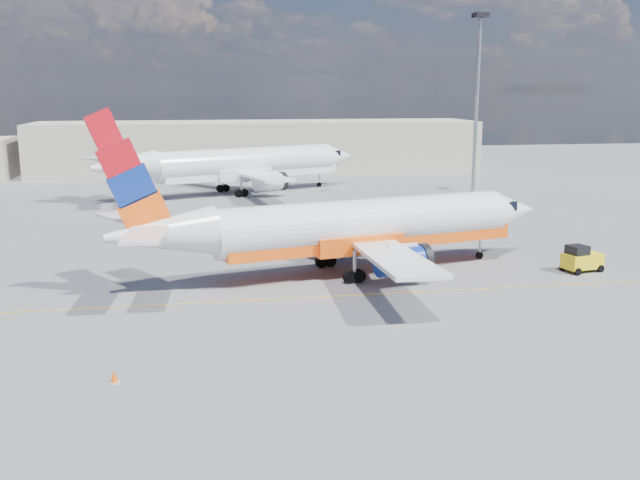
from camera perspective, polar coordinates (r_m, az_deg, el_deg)
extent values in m
plane|color=#5E5E63|center=(42.61, -2.43, -5.86)|extent=(240.00, 240.00, 0.00)
cube|color=gold|center=(45.45, -2.94, -4.71)|extent=(70.00, 0.15, 0.01)
cube|color=#BBB4A1|center=(116.03, -4.91, 7.46)|extent=(70.00, 14.00, 8.00)
cylinder|color=white|center=(51.31, 3.63, 1.39)|extent=(22.42, 8.55, 3.44)
cone|color=white|center=(58.41, 15.19, 2.29)|extent=(4.74, 4.29, 3.44)
cone|color=white|center=(46.53, -12.65, 0.46)|extent=(7.64, 4.83, 3.26)
cube|color=black|center=(57.45, 14.11, 2.75)|extent=(2.21, 2.66, 0.71)
cube|color=#FC580F|center=(51.77, 4.11, 0.16)|extent=(22.28, 7.96, 1.21)
cube|color=white|center=(57.17, -0.97, 1.58)|extent=(8.48, 12.25, 0.81)
cube|color=white|center=(44.71, 6.01, -1.43)|extent=(3.33, 12.15, 0.81)
cylinder|color=navy|center=(55.89, 1.94, 0.33)|extent=(3.99, 2.72, 1.92)
cylinder|color=navy|center=(48.04, 6.60, -1.68)|extent=(3.99, 2.72, 1.92)
cylinder|color=black|center=(56.59, 3.42, 0.46)|extent=(0.99, 2.18, 2.12)
cylinder|color=black|center=(48.85, 8.25, -1.50)|extent=(0.99, 2.18, 2.12)
cube|color=#FC580F|center=(45.78, -14.70, 4.09)|extent=(4.68, 1.41, 6.31)
cube|color=white|center=(49.31, -15.14, 1.75)|extent=(4.54, 5.47, 0.18)
cube|color=white|center=(43.02, -13.84, 0.37)|extent=(2.61, 5.21, 0.18)
cylinder|color=#9A99A1|center=(57.02, 12.67, -0.25)|extent=(0.22, 0.22, 2.12)
cylinder|color=black|center=(57.23, 12.63, -1.20)|extent=(0.61, 0.37, 0.57)
cylinder|color=black|center=(53.27, 0.45, -1.70)|extent=(0.97, 0.59, 0.91)
cylinder|color=black|center=(49.01, 2.76, -2.92)|extent=(0.97, 0.59, 0.91)
cylinder|color=white|center=(91.46, -5.87, 6.20)|extent=(23.64, 12.91, 3.73)
cone|color=white|center=(98.78, 1.54, 6.68)|extent=(5.50, 5.15, 3.73)
cone|color=white|center=(85.36, -15.44, 5.68)|extent=(8.45, 6.27, 3.54)
cube|color=black|center=(97.86, 0.79, 6.99)|extent=(2.70, 3.05, 0.77)
cube|color=white|center=(91.85, -5.55, 5.44)|extent=(23.38, 12.31, 1.32)
cube|color=white|center=(97.73, -8.80, 5.91)|extent=(10.74, 12.60, 0.88)
cube|color=white|center=(84.07, -4.44, 5.05)|extent=(5.56, 13.55, 0.88)
cylinder|color=white|center=(96.31, -6.91, 5.25)|extent=(4.45, 3.47, 2.08)
cylinder|color=white|center=(87.63, -4.04, 4.65)|extent=(4.45, 3.47, 2.08)
cylinder|color=black|center=(97.09, -5.98, 5.33)|extent=(1.41, 2.33, 2.30)
cylinder|color=black|center=(88.49, -3.04, 4.73)|extent=(1.41, 2.33, 2.30)
cube|color=red|center=(84.60, -16.63, 7.84)|extent=(4.86, 2.33, 6.84)
cube|color=white|center=(88.16, -17.20, 6.23)|extent=(5.42, 5.71, 0.20)
cube|color=white|center=(81.47, -15.81, 5.89)|extent=(2.89, 5.68, 0.20)
cylinder|color=#9A99A1|center=(97.23, -0.07, 5.08)|extent=(0.26, 0.26, 2.30)
cylinder|color=black|center=(97.36, -0.07, 4.46)|extent=(0.67, 0.48, 0.61)
cylinder|color=black|center=(93.25, -7.77, 4.13)|extent=(1.07, 0.77, 0.99)
cylinder|color=black|center=(88.56, -6.30, 3.75)|extent=(1.07, 0.77, 0.99)
cylinder|color=black|center=(55.24, 18.86, -2.06)|extent=(0.57, 0.34, 0.54)
cylinder|color=black|center=(54.18, 19.93, -2.40)|extent=(0.57, 0.34, 0.54)
cylinder|color=black|center=(56.70, 20.45, -1.82)|extent=(0.57, 0.34, 0.54)
cylinder|color=black|center=(55.67, 21.53, -2.15)|extent=(0.57, 0.34, 0.54)
cube|color=yellow|center=(55.32, 20.24, -1.56)|extent=(3.08, 2.14, 1.07)
cube|color=black|center=(54.77, 19.90, -0.74)|extent=(1.57, 1.57, 0.64)
cube|color=white|center=(34.24, -16.10, -10.88)|extent=(0.42, 0.42, 0.04)
cone|color=#F65709|center=(34.13, -16.13, -10.43)|extent=(0.35, 0.35, 0.54)
cylinder|color=#9A99A1|center=(87.12, 12.39, 10.04)|extent=(0.46, 0.46, 21.04)
cube|color=black|center=(87.48, 12.72, 17.15)|extent=(1.58, 1.58, 0.53)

